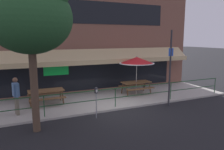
% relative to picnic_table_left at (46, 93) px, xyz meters
% --- Properties ---
extents(ground_plane, '(120.00, 120.00, 0.00)m').
position_rel_picnic_table_left_xyz_m(ground_plane, '(3.12, -2.15, -0.71)').
color(ground_plane, black).
extents(patio_deck, '(15.00, 4.00, 0.10)m').
position_rel_picnic_table_left_xyz_m(patio_deck, '(3.12, -0.15, -0.66)').
color(patio_deck, '#ADA89E').
rests_on(patio_deck, ground).
extents(restaurant_building, '(15.00, 1.60, 7.28)m').
position_rel_picnic_table_left_xyz_m(restaurant_building, '(3.12, 2.07, 2.91)').
color(restaurant_building, brown).
rests_on(restaurant_building, ground).
extents(patio_railing, '(13.84, 0.04, 0.97)m').
position_rel_picnic_table_left_xyz_m(patio_railing, '(3.12, -1.85, 0.09)').
color(patio_railing, '#194723').
rests_on(patio_railing, patio_deck).
extents(picnic_table_left, '(1.80, 1.42, 0.76)m').
position_rel_picnic_table_left_xyz_m(picnic_table_left, '(0.00, 0.00, 0.00)').
color(picnic_table_left, brown).
rests_on(picnic_table_left, patio_deck).
extents(picnic_table_centre, '(1.80, 1.42, 0.76)m').
position_rel_picnic_table_left_xyz_m(picnic_table_centre, '(5.39, -0.02, 0.00)').
color(picnic_table_centre, brown).
rests_on(picnic_table_centre, patio_deck).
extents(patio_umbrella_centre, '(2.14, 2.14, 2.38)m').
position_rel_picnic_table_left_xyz_m(patio_umbrella_centre, '(5.39, -0.03, 1.47)').
color(patio_umbrella_centre, '#B7B2A8').
rests_on(patio_umbrella_centre, patio_deck).
extents(pedestrian_walking, '(0.32, 0.61, 1.71)m').
position_rel_picnic_table_left_xyz_m(pedestrian_walking, '(-1.42, -1.06, 0.35)').
color(pedestrian_walking, '#665B4C').
rests_on(pedestrian_walking, patio_deck).
extents(parking_meter_near, '(0.15, 0.16, 1.42)m').
position_rel_picnic_table_left_xyz_m(parking_meter_near, '(1.80, -2.70, 0.44)').
color(parking_meter_near, gray).
rests_on(parking_meter_near, ground).
extents(street_sign_pole, '(0.28, 0.09, 3.93)m').
position_rel_picnic_table_left_xyz_m(street_sign_pole, '(5.85, -2.60, 1.32)').
color(street_sign_pole, '#2D2D33').
rests_on(street_sign_pole, ground).
extents(street_tree_curbside, '(3.01, 2.71, 5.96)m').
position_rel_picnic_table_left_xyz_m(street_tree_curbside, '(-0.68, -3.11, 3.67)').
color(street_tree_curbside, brown).
rests_on(street_tree_curbside, ground).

